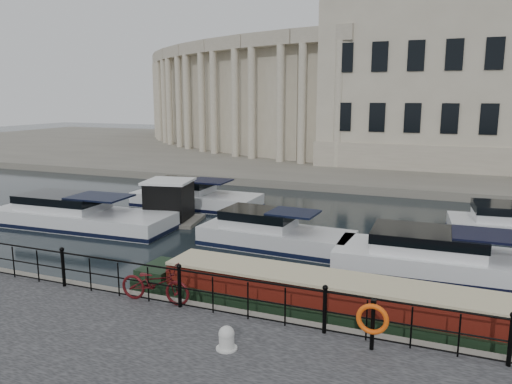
% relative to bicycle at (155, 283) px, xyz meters
% --- Properties ---
extents(ground_plane, '(160.00, 160.00, 0.00)m').
position_rel_bicycle_xyz_m(ground_plane, '(0.80, 2.22, -1.10)').
color(ground_plane, black).
rests_on(ground_plane, ground).
extents(far_bank, '(120.00, 42.00, 0.55)m').
position_rel_bicycle_xyz_m(far_bank, '(0.80, 41.22, -0.82)').
color(far_bank, '#6B665B').
rests_on(far_bank, ground_plane).
extents(railing, '(24.14, 0.14, 1.22)m').
position_rel_bicycle_xyz_m(railing, '(0.80, -0.03, 0.10)').
color(railing, black).
rests_on(railing, near_quay).
extents(civic_building, '(53.55, 31.84, 16.85)m').
position_rel_bicycle_xyz_m(civic_building, '(-0.20, 36.92, 5.94)').
color(civic_building, '#ADA38C').
rests_on(civic_building, far_bank).
extents(bicycle, '(2.13, 0.85, 1.10)m').
position_rel_bicycle_xyz_m(bicycle, '(0.00, 0.00, 0.00)').
color(bicycle, '#4B0D10').
rests_on(bicycle, near_quay).
extents(mooring_bollard, '(0.49, 0.49, 0.55)m').
position_rel_bicycle_xyz_m(mooring_bollard, '(2.95, -1.63, -0.29)').
color(mooring_bollard, silver).
rests_on(mooring_bollard, near_quay).
extents(life_ring_post, '(0.73, 0.19, 1.18)m').
position_rel_bicycle_xyz_m(life_ring_post, '(5.99, -0.48, 0.19)').
color(life_ring_post, black).
rests_on(life_ring_post, near_quay).
extents(narrowboat, '(12.97, 2.04, 1.48)m').
position_rel_bicycle_xyz_m(narrowboat, '(4.65, 2.02, -0.73)').
color(narrowboat, black).
rests_on(narrowboat, ground_plane).
extents(harbour_hut, '(3.41, 3.02, 2.18)m').
position_rel_bicycle_xyz_m(harbour_hut, '(-5.57, 9.72, -0.14)').
color(harbour_hut, '#6B665B').
rests_on(harbour_hut, ground_plane).
extents(cabin_cruisers, '(27.44, 9.12, 1.99)m').
position_rel_bicycle_xyz_m(cabin_cruisers, '(0.11, 9.34, -0.73)').
color(cabin_cruisers, silver).
rests_on(cabin_cruisers, ground_plane).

